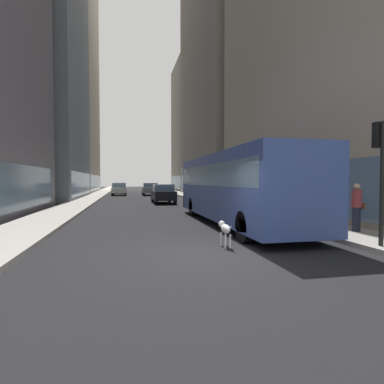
{
  "coord_description": "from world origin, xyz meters",
  "views": [
    {
      "loc": [
        -1.94,
        -8.0,
        1.94
      ],
      "look_at": [
        1.12,
        6.5,
        1.4
      ],
      "focal_mm": 29.39,
      "sensor_mm": 36.0,
      "label": 1
    }
  ],
  "objects_px": {
    "car_white_van": "(119,189)",
    "car_black_suv": "(163,194)",
    "car_blue_hatchback": "(120,188)",
    "pedestrian_with_handbag": "(357,207)",
    "car_grey_wagon": "(150,189)",
    "transit_bus": "(234,184)",
    "traffic_light_near": "(380,162)",
    "dalmatian_dog": "(225,229)"
  },
  "relations": [
    {
      "from": "dalmatian_dog",
      "to": "transit_bus",
      "type": "bearing_deg",
      "value": 67.27
    },
    {
      "from": "car_white_van",
      "to": "pedestrian_with_handbag",
      "type": "height_order",
      "value": "pedestrian_with_handbag"
    },
    {
      "from": "car_grey_wagon",
      "to": "traffic_light_near",
      "type": "height_order",
      "value": "traffic_light_near"
    },
    {
      "from": "car_white_van",
      "to": "dalmatian_dog",
      "type": "bearing_deg",
      "value": -83.74
    },
    {
      "from": "traffic_light_near",
      "to": "pedestrian_with_handbag",
      "type": "bearing_deg",
      "value": 63.24
    },
    {
      "from": "pedestrian_with_handbag",
      "to": "car_blue_hatchback",
      "type": "bearing_deg",
      "value": 102.61
    },
    {
      "from": "transit_bus",
      "to": "car_grey_wagon",
      "type": "xyz_separation_m",
      "value": [
        -1.6,
        28.54,
        -0.95
      ]
    },
    {
      "from": "dalmatian_dog",
      "to": "traffic_light_near",
      "type": "distance_m",
      "value": 4.65
    },
    {
      "from": "pedestrian_with_handbag",
      "to": "car_grey_wagon",
      "type": "bearing_deg",
      "value": 98.48
    },
    {
      "from": "transit_bus",
      "to": "car_grey_wagon",
      "type": "relative_size",
      "value": 2.41
    },
    {
      "from": "car_grey_wagon",
      "to": "pedestrian_with_handbag",
      "type": "distance_m",
      "value": 32.63
    },
    {
      "from": "transit_bus",
      "to": "car_white_van",
      "type": "distance_m",
      "value": 29.78
    },
    {
      "from": "car_blue_hatchback",
      "to": "car_white_van",
      "type": "relative_size",
      "value": 0.98
    },
    {
      "from": "car_white_van",
      "to": "car_black_suv",
      "type": "bearing_deg",
      "value": -75.72
    },
    {
      "from": "transit_bus",
      "to": "pedestrian_with_handbag",
      "type": "xyz_separation_m",
      "value": [
        3.21,
        -3.74,
        -0.76
      ]
    },
    {
      "from": "car_blue_hatchback",
      "to": "car_white_van",
      "type": "height_order",
      "value": "same"
    },
    {
      "from": "transit_bus",
      "to": "car_black_suv",
      "type": "bearing_deg",
      "value": 96.75
    },
    {
      "from": "car_blue_hatchback",
      "to": "traffic_light_near",
      "type": "height_order",
      "value": "traffic_light_near"
    },
    {
      "from": "car_blue_hatchback",
      "to": "pedestrian_with_handbag",
      "type": "relative_size",
      "value": 2.31
    },
    {
      "from": "car_grey_wagon",
      "to": "car_white_van",
      "type": "xyz_separation_m",
      "value": [
        -4.0,
        0.7,
        -0.0
      ]
    },
    {
      "from": "car_white_van",
      "to": "transit_bus",
      "type": "bearing_deg",
      "value": -79.16
    },
    {
      "from": "transit_bus",
      "to": "car_blue_hatchback",
      "type": "bearing_deg",
      "value": 98.93
    },
    {
      "from": "car_black_suv",
      "to": "pedestrian_with_handbag",
      "type": "distance_m",
      "value": 17.91
    },
    {
      "from": "car_white_van",
      "to": "dalmatian_dog",
      "type": "height_order",
      "value": "car_white_van"
    },
    {
      "from": "car_blue_hatchback",
      "to": "traffic_light_near",
      "type": "bearing_deg",
      "value": -79.51
    },
    {
      "from": "traffic_light_near",
      "to": "car_white_van",
      "type": "bearing_deg",
      "value": 102.35
    },
    {
      "from": "car_black_suv",
      "to": "car_grey_wagon",
      "type": "relative_size",
      "value": 0.89
    },
    {
      "from": "car_black_suv",
      "to": "dalmatian_dog",
      "type": "height_order",
      "value": "car_black_suv"
    },
    {
      "from": "car_white_van",
      "to": "pedestrian_with_handbag",
      "type": "bearing_deg",
      "value": -75.04
    },
    {
      "from": "transit_bus",
      "to": "car_white_van",
      "type": "bearing_deg",
      "value": 100.84
    },
    {
      "from": "car_blue_hatchback",
      "to": "dalmatian_dog",
      "type": "distance_m",
      "value": 40.35
    },
    {
      "from": "car_grey_wagon",
      "to": "dalmatian_dog",
      "type": "height_order",
      "value": "car_grey_wagon"
    },
    {
      "from": "car_blue_hatchback",
      "to": "pedestrian_with_handbag",
      "type": "xyz_separation_m",
      "value": [
        8.81,
        -39.39,
        0.19
      ]
    },
    {
      "from": "car_blue_hatchback",
      "to": "car_white_van",
      "type": "xyz_separation_m",
      "value": [
        0.0,
        -6.42,
        0.0
      ]
    },
    {
      "from": "car_black_suv",
      "to": "car_white_van",
      "type": "distance_m",
      "value": 16.22
    },
    {
      "from": "car_white_van",
      "to": "traffic_light_near",
      "type": "xyz_separation_m",
      "value": [
        7.7,
        -35.17,
        1.61
      ]
    },
    {
      "from": "car_grey_wagon",
      "to": "traffic_light_near",
      "type": "xyz_separation_m",
      "value": [
        3.7,
        -34.47,
        1.61
      ]
    },
    {
      "from": "car_blue_hatchback",
      "to": "car_black_suv",
      "type": "height_order",
      "value": "same"
    },
    {
      "from": "car_white_van",
      "to": "pedestrian_with_handbag",
      "type": "distance_m",
      "value": 34.12
    },
    {
      "from": "car_blue_hatchback",
      "to": "pedestrian_with_handbag",
      "type": "distance_m",
      "value": 40.36
    },
    {
      "from": "car_black_suv",
      "to": "car_grey_wagon",
      "type": "bearing_deg",
      "value": 90.0
    },
    {
      "from": "pedestrian_with_handbag",
      "to": "dalmatian_dog",
      "type": "bearing_deg",
      "value": -171.21
    }
  ]
}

